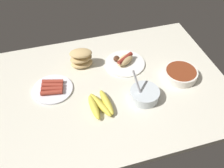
{
  "coord_description": "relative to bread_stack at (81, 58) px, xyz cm",
  "views": [
    {
      "loc": [
        27.67,
        89.05,
        98.34
      ],
      "look_at": [
        2.19,
        1.46,
        3.0
      ],
      "focal_mm": 40.73,
      "sensor_mm": 36.0,
      "label": 1
    }
  ],
  "objects": [
    {
      "name": "ground_plane",
      "position": [
        -13.81,
        20.39,
        -6.9
      ],
      "size": [
        120.0,
        90.0,
        3.0
      ],
      "primitive_type": "cube",
      "color": "silver"
    },
    {
      "name": "bread_stack",
      "position": [
        0.0,
        0.0,
        0.0
      ],
      "size": [
        13.71,
        10.18,
        10.8
      ],
      "color": "#DBB77A",
      "rests_on": "ground_plane"
    },
    {
      "name": "banana_bunch",
      "position": [
        -2.59,
        32.54,
        -3.56
      ],
      "size": [
        11.63,
        18.02,
        3.86
      ],
      "color": "gold",
      "rests_on": "ground_plane"
    },
    {
      "name": "bowl_chili",
      "position": [
        -49.92,
        24.23,
        -2.9
      ],
      "size": [
        18.07,
        18.07,
        4.53
      ],
      "color": "white",
      "rests_on": "ground_plane"
    },
    {
      "name": "plate_sausages",
      "position": [
        18.6,
        14.42,
        -4.31
      ],
      "size": [
        21.08,
        21.08,
        3.35
      ],
      "color": "white",
      "rests_on": "ground_plane"
    },
    {
      "name": "bowl_coleslaw",
      "position": [
        -25.44,
        32.99,
        -2.56
      ],
      "size": [
        14.9,
        14.9,
        15.19
      ],
      "color": "silver",
      "rests_on": "ground_plane"
    },
    {
      "name": "plate_hotdog_assembled",
      "position": [
        -23.83,
        5.65,
        -3.66
      ],
      "size": [
        22.95,
        22.95,
        5.61
      ],
      "color": "white",
      "rests_on": "ground_plane"
    }
  ]
}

